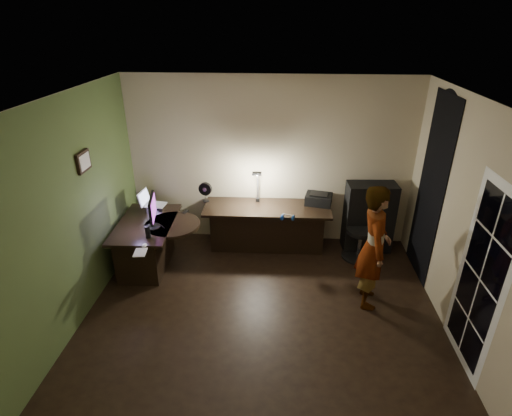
# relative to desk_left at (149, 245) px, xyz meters

# --- Properties ---
(floor) EXTENTS (4.50, 4.00, 0.01)m
(floor) POSITION_rel_desk_left_xyz_m (1.75, -0.98, -0.38)
(floor) COLOR black
(floor) RESTS_ON ground
(ceiling) EXTENTS (4.50, 4.00, 0.01)m
(ceiling) POSITION_rel_desk_left_xyz_m (1.75, -0.98, 2.33)
(ceiling) COLOR silver
(ceiling) RESTS_ON floor
(wall_back) EXTENTS (4.50, 0.01, 2.70)m
(wall_back) POSITION_rel_desk_left_xyz_m (1.75, 1.02, 0.98)
(wall_back) COLOR tan
(wall_back) RESTS_ON floor
(wall_front) EXTENTS (4.50, 0.01, 2.70)m
(wall_front) POSITION_rel_desk_left_xyz_m (1.75, -2.99, 0.98)
(wall_front) COLOR tan
(wall_front) RESTS_ON floor
(wall_left) EXTENTS (0.01, 4.00, 2.70)m
(wall_left) POSITION_rel_desk_left_xyz_m (-0.50, -0.98, 0.98)
(wall_left) COLOR tan
(wall_left) RESTS_ON floor
(wall_right) EXTENTS (0.01, 4.00, 2.70)m
(wall_right) POSITION_rel_desk_left_xyz_m (4.01, -0.98, 0.98)
(wall_right) COLOR tan
(wall_right) RESTS_ON floor
(green_wall_overlay) EXTENTS (0.00, 4.00, 2.70)m
(green_wall_overlay) POSITION_rel_desk_left_xyz_m (-0.49, -0.98, 0.98)
(green_wall_overlay) COLOR #44582A
(green_wall_overlay) RESTS_ON floor
(arched_doorway) EXTENTS (0.01, 0.90, 2.60)m
(arched_doorway) POSITION_rel_desk_left_xyz_m (3.99, 0.17, 0.93)
(arched_doorway) COLOR black
(arched_doorway) RESTS_ON floor
(french_door) EXTENTS (0.02, 0.92, 2.10)m
(french_door) POSITION_rel_desk_left_xyz_m (3.99, -1.53, 0.68)
(french_door) COLOR white
(french_door) RESTS_ON floor
(framed_picture) EXTENTS (0.04, 0.30, 0.25)m
(framed_picture) POSITION_rel_desk_left_xyz_m (-0.47, -0.53, 1.48)
(framed_picture) COLOR black
(framed_picture) RESTS_ON wall_left
(desk_left) EXTENTS (0.84, 1.32, 0.74)m
(desk_left) POSITION_rel_desk_left_xyz_m (0.00, 0.00, 0.00)
(desk_left) COLOR black
(desk_left) RESTS_ON floor
(desk_right) EXTENTS (1.99, 0.73, 0.74)m
(desk_right) POSITION_rel_desk_left_xyz_m (1.74, 0.65, 0.00)
(desk_right) COLOR black
(desk_right) RESTS_ON floor
(cabinet) EXTENTS (0.78, 0.42, 1.13)m
(cabinet) POSITION_rel_desk_left_xyz_m (3.35, 0.76, 0.19)
(cabinet) COLOR black
(cabinet) RESTS_ON floor
(laptop_stand) EXTENTS (0.26, 0.23, 0.10)m
(laptop_stand) POSITION_rel_desk_left_xyz_m (0.03, 0.40, 0.42)
(laptop_stand) COLOR silver
(laptop_stand) RESTS_ON desk_left
(laptop) EXTENTS (0.37, 0.35, 0.23)m
(laptop) POSITION_rel_desk_left_xyz_m (0.03, 0.40, 0.58)
(laptop) COLOR silver
(laptop) RESTS_ON laptop_stand
(monitor) EXTENTS (0.20, 0.52, 0.34)m
(monitor) POSITION_rel_desk_left_xyz_m (0.15, -0.12, 0.54)
(monitor) COLOR black
(monitor) RESTS_ON desk_left
(mouse) EXTENTS (0.09, 0.11, 0.04)m
(mouse) POSITION_rel_desk_left_xyz_m (0.20, -0.65, 0.39)
(mouse) COLOR silver
(mouse) RESTS_ON desk_left
(phone) EXTENTS (0.10, 0.14, 0.01)m
(phone) POSITION_rel_desk_left_xyz_m (0.49, 0.39, 0.37)
(phone) COLOR black
(phone) RESTS_ON desk_left
(pen) EXTENTS (0.10, 0.11, 0.01)m
(pen) POSITION_rel_desk_left_xyz_m (0.28, -0.10, 0.37)
(pen) COLOR black
(pen) RESTS_ON desk_left
(speaker) EXTENTS (0.08, 0.08, 0.18)m
(speaker) POSITION_rel_desk_left_xyz_m (0.18, -0.42, 0.46)
(speaker) COLOR black
(speaker) RESTS_ON desk_left
(notepad) EXTENTS (0.17, 0.23, 0.01)m
(notepad) POSITION_rel_desk_left_xyz_m (0.19, -0.80, 0.37)
(notepad) COLOR silver
(notepad) RESTS_ON desk_left
(desk_fan) EXTENTS (0.23, 0.15, 0.33)m
(desk_fan) POSITION_rel_desk_left_xyz_m (0.74, 0.80, 0.53)
(desk_fan) COLOR black
(desk_fan) RESTS_ON desk_right
(headphones) EXTENTS (0.22, 0.16, 0.10)m
(headphones) POSITION_rel_desk_left_xyz_m (2.06, 0.24, 0.42)
(headphones) COLOR #16459E
(headphones) RESTS_ON desk_right
(printer) EXTENTS (0.46, 0.39, 0.18)m
(printer) POSITION_rel_desk_left_xyz_m (2.55, 0.82, 0.46)
(printer) COLOR black
(printer) RESTS_ON desk_right
(desk_lamp) EXTENTS (0.15, 0.28, 0.61)m
(desk_lamp) POSITION_rel_desk_left_xyz_m (1.58, 0.85, 0.67)
(desk_lamp) COLOR black
(desk_lamp) RESTS_ON desk_right
(office_chair) EXTENTS (0.66, 0.66, 0.95)m
(office_chair) POSITION_rel_desk_left_xyz_m (3.20, 0.47, 0.11)
(office_chair) COLOR black
(office_chair) RESTS_ON floor
(person) EXTENTS (0.44, 0.62, 1.66)m
(person) POSITION_rel_desk_left_xyz_m (3.13, -0.61, 0.46)
(person) COLOR #D8A88C
(person) RESTS_ON floor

